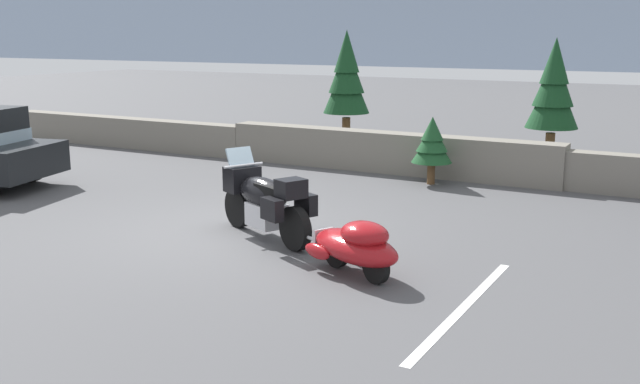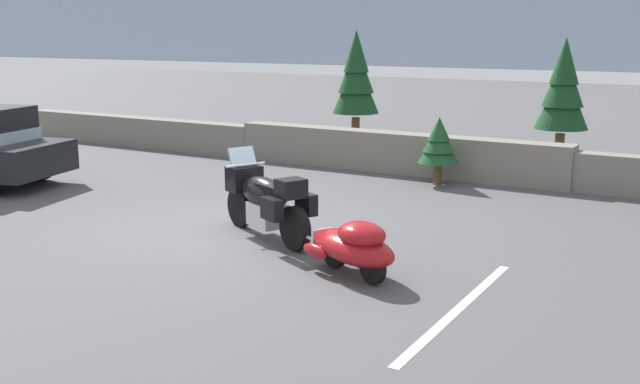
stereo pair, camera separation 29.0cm
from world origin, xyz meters
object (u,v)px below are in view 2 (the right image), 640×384
object	(u,v)px
touring_motorcycle	(266,199)
pine_tree_secondary	(563,89)
pine_tree_far_right	(356,76)
car_shaped_trailer	(353,245)

from	to	relation	value
touring_motorcycle	pine_tree_secondary	bearing A→B (deg)	71.86
pine_tree_secondary	pine_tree_far_right	distance (m)	5.35
touring_motorcycle	pine_tree_far_right	distance (m)	8.71
touring_motorcycle	car_shaped_trailer	size ratio (longest dim) A/B	1.00
car_shaped_trailer	pine_tree_secondary	world-z (taller)	pine_tree_secondary
touring_motorcycle	car_shaped_trailer	distance (m)	2.25
touring_motorcycle	car_shaped_trailer	xyz separation A→B (m)	(2.03, -0.94, -0.21)
car_shaped_trailer	pine_tree_far_right	distance (m)	10.39
car_shaped_trailer	pine_tree_far_right	size ratio (longest dim) A/B	0.67
touring_motorcycle	car_shaped_trailer	bearing A→B (deg)	-24.78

